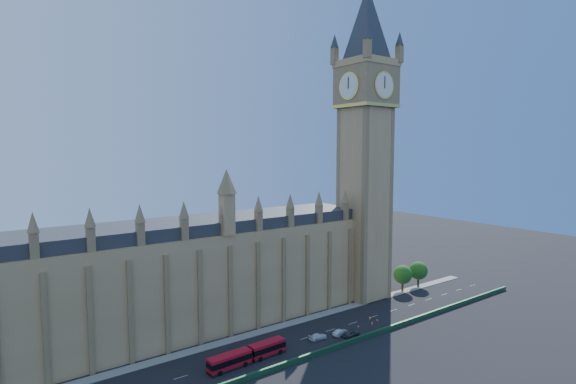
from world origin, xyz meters
TOP-DOWN VIEW (x-y plane):
  - ground at (0.00, 0.00)m, footprint 400.00×400.00m
  - palace_westminster at (-25.00, 22.00)m, footprint 120.00×20.00m
  - elizabeth_tower at (38.00, 13.99)m, footprint 20.59×20.59m
  - bridge_parapet at (0.00, -9.00)m, footprint 160.00×0.60m
  - kerb_north at (0.00, 9.50)m, footprint 160.00×3.00m
  - tree_east_near at (52.22, 10.08)m, footprint 6.00×6.00m
  - tree_east_far at (60.22, 10.08)m, footprint 6.00×6.00m
  - red_bus at (-13.81, -2.53)m, footprint 18.76×3.62m
  - car_grey at (13.65, -5.94)m, footprint 5.01×2.38m
  - car_silver at (12.05, -4.02)m, footprint 4.56×1.63m
  - car_white at (6.00, -2.42)m, footprint 4.90×2.26m
  - cone_a at (25.57, -0.77)m, footprint 0.62×0.62m
  - cone_b at (26.09, -2.94)m, footprint 0.45×0.45m
  - cone_c at (23.30, -3.75)m, footprint 0.50×0.50m
  - cone_d at (18.90, -3.13)m, footprint 0.42×0.42m

SIDE VIEW (x-z plane):
  - ground at x=0.00m, z-range 0.00..0.00m
  - kerb_north at x=0.00m, z-range 0.00..0.16m
  - cone_b at x=26.09m, z-range 0.00..0.62m
  - cone_d at x=18.90m, z-range 0.00..0.64m
  - cone_c at x=23.30m, z-range 0.00..0.69m
  - cone_a at x=25.57m, z-range -0.01..0.79m
  - bridge_parapet at x=0.00m, z-range 0.00..1.20m
  - car_white at x=6.00m, z-range 0.00..1.39m
  - car_silver at x=12.05m, z-range 0.00..1.50m
  - car_grey at x=13.65m, z-range 0.00..1.65m
  - red_bus at x=-13.81m, z-range 0.08..3.26m
  - tree_east_near at x=52.22m, z-range 1.39..9.89m
  - tree_east_far at x=60.22m, z-range 1.39..9.89m
  - palace_westminster at x=-25.00m, z-range -0.14..27.86m
  - elizabeth_tower at x=38.00m, z-range 2.06..107.06m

